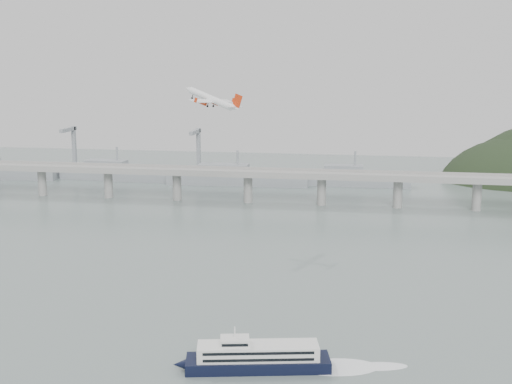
# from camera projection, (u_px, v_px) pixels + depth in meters

# --- Properties ---
(ground) EXTENTS (900.00, 900.00, 0.00)m
(ground) POSITION_uv_depth(u_px,v_px,m) (233.00, 308.00, 268.36)
(ground) COLOR slate
(ground) RESTS_ON ground
(bridge) EXTENTS (800.00, 22.00, 23.90)m
(bridge) POSITION_uv_depth(u_px,v_px,m) (290.00, 178.00, 458.77)
(bridge) COLOR gray
(bridge) RESTS_ON ground
(distant_fleet) EXTENTS (453.00, 60.90, 40.00)m
(distant_fleet) POSITION_uv_depth(u_px,v_px,m) (109.00, 173.00, 549.15)
(distant_fleet) COLOR gray
(distant_fleet) RESTS_ON ground
(ferry) EXTENTS (74.12, 24.13, 14.10)m
(ferry) POSITION_uv_depth(u_px,v_px,m) (258.00, 357.00, 215.29)
(ferry) COLOR black
(ferry) RESTS_ON ground
(airliner) EXTENTS (34.74, 32.70, 13.62)m
(airliner) POSITION_uv_depth(u_px,v_px,m) (212.00, 99.00, 353.73)
(airliner) COLOR white
(airliner) RESTS_ON ground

